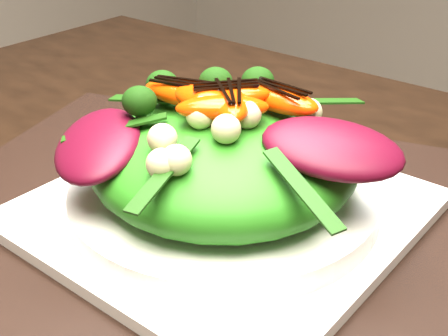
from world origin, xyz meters
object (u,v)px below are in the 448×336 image
Objects in this scene: placemat at (224,217)px; lettuce_mound at (224,158)px; orange_segment at (218,100)px; salad_bowl at (224,194)px; plate_base at (224,209)px.

placemat is 2.44× the size of lettuce_mound.
orange_segment is (-0.01, 0.01, 0.10)m from placemat.
salad_bowl reaches higher than placemat.
placemat is at bearing -36.87° from plate_base.
salad_bowl reaches higher than plate_base.
orange_segment is at bearing 148.94° from placemat.
plate_base reaches higher than placemat.
orange_segment is at bearing 148.94° from plate_base.
plate_base is at bearing -31.06° from orange_segment.
plate_base is 0.01m from salad_bowl.
placemat is at bearing -14.04° from lettuce_mound.
plate_base is (-0.00, 0.00, 0.01)m from placemat.
plate_base is at bearing 0.00° from salad_bowl.
lettuce_mound reaches higher than plate_base.
plate_base is 1.33× the size of lettuce_mound.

